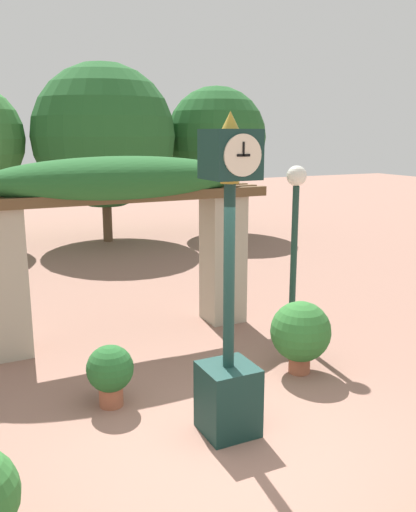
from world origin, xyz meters
TOP-DOWN VIEW (x-y plane):
  - ground_plane at (0.00, 0.00)m, footprint 60.00×60.00m
  - pedestal_clock at (0.14, 0.20)m, footprint 0.57×0.57m
  - pergola at (0.00, 3.51)m, footprint 4.80×1.22m
  - potted_plant_near_left at (-0.86, 1.33)m, footprint 0.57×0.57m
  - potted_plant_far_right at (1.73, 1.11)m, footprint 0.82×0.82m
  - lamp_post at (2.35, 2.21)m, footprint 0.31×0.31m
  - tree_line at (-0.80, 11.51)m, footprint 15.02×4.35m

SIDE VIEW (x-z plane):
  - ground_plane at x=0.00m, z-range 0.00..0.00m
  - potted_plant_near_left at x=-0.86m, z-range 0.06..0.82m
  - potted_plant_far_right at x=1.73m, z-range 0.07..1.08m
  - pedestal_clock at x=0.14m, z-range -0.40..3.03m
  - lamp_post at x=2.35m, z-range 0.59..3.34m
  - pergola at x=0.00m, z-range 0.63..3.51m
  - tree_line at x=-0.80m, z-range 0.47..5.71m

